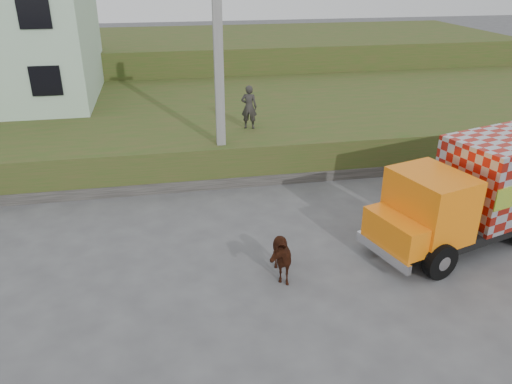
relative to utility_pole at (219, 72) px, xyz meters
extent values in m
plane|color=#474749|center=(1.00, -4.60, -4.08)|extent=(120.00, 120.00, 0.00)
cube|color=#304F1A|center=(1.00, 5.40, -3.33)|extent=(40.00, 12.00, 1.50)
cube|color=#304F1A|center=(1.00, 17.40, -2.58)|extent=(40.00, 12.00, 3.00)
cube|color=#595651|center=(-1.00, -0.40, -3.88)|extent=(16.00, 0.50, 0.40)
cube|color=gray|center=(0.00, 0.00, -0.08)|extent=(0.30, 0.30, 8.00)
cube|color=black|center=(6.89, -5.44, -3.50)|extent=(6.33, 3.57, 0.31)
cube|color=orange|center=(4.85, -6.05, -2.52)|extent=(2.11, 2.41, 1.77)
cube|color=orange|center=(3.87, -6.33, -3.06)|extent=(1.38, 2.04, 0.80)
cube|color=silver|center=(7.91, -5.14, -2.21)|extent=(4.51, 3.19, 2.30)
cube|color=yellow|center=(7.61, -4.11, -2.21)|extent=(3.92, 1.18, 0.62)
cube|color=silver|center=(3.45, -6.46, -3.59)|extent=(0.70, 1.99, 0.27)
cylinder|color=black|center=(4.71, -7.15, -3.59)|extent=(1.02, 0.57, 0.97)
cylinder|color=black|center=(4.14, -5.19, -3.59)|extent=(1.02, 0.57, 0.97)
cylinder|color=black|center=(7.45, -4.22, -3.59)|extent=(1.02, 0.57, 0.97)
cylinder|color=black|center=(8.81, -3.82, -3.59)|extent=(1.02, 0.57, 0.97)
imported|color=#32160C|center=(0.63, -6.29, -3.45)|extent=(0.70, 1.50, 1.26)
imported|color=#2B2A27|center=(1.32, 1.67, -1.73)|extent=(0.72, 0.59, 1.70)
camera|label=1|loc=(-1.95, -16.92, 3.38)|focal=35.00mm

